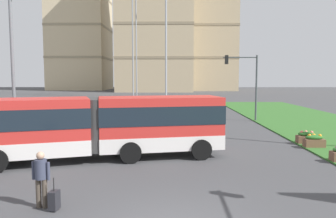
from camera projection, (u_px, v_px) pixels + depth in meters
The scene contains 12 objects.
articulated_bus at pixel (103, 125), 16.32m from camera, with size 12.03×5.47×3.00m.
car_navy_sedan at pixel (101, 116), 28.54m from camera, with size 4.56×2.38×1.58m.
pedestrian_crossing at pixel (41, 176), 10.22m from camera, with size 0.58×0.36×1.74m.
rolling_suitcase at pixel (54, 200), 10.08m from camera, with size 0.28×0.39×0.97m.
flower_planter_3 at pixel (314, 141), 18.94m from camera, with size 1.10×0.56×0.74m.
flower_planter_4 at pixel (306, 137), 20.07m from camera, with size 1.10×0.56×0.74m.
traffic_light_far_right at pixel (246, 76), 30.35m from camera, with size 3.10×0.28×5.96m.
streetlight_left at pixel (13, 65), 17.94m from camera, with size 0.70×0.28×8.35m.
apartment_tower_west at pixel (81, 30), 110.06m from camera, with size 17.66×19.71×38.93m.
apartment_tower_westcentre at pixel (155, 13), 95.65m from camera, with size 21.00×18.55×44.05m.
apartment_tower_centre at pixel (211, 14), 104.20m from camera, with size 14.60×17.34×46.76m.
transmission_pylon at pixel (150, 3), 63.44m from camera, with size 9.00×6.24×33.09m.
Camera 1 is at (-0.00, -8.58, 3.97)m, focal length 36.11 mm.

